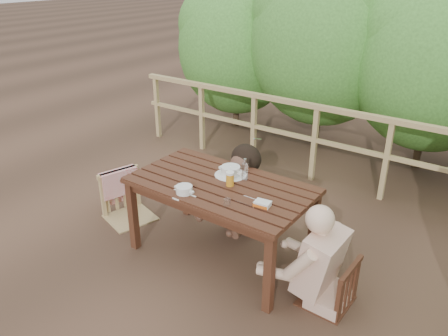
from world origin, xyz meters
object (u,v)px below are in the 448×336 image
Objects in this scene: chair_left at (126,179)px; chair_far at (255,186)px; table at (221,220)px; diner_right at (338,230)px; woman at (257,161)px; butter_tub at (263,205)px; soup_near at (184,190)px; bottle at (245,171)px; tumbler at (227,203)px; soup_far at (231,171)px; chair_right at (330,261)px; beer_glass at (230,180)px.

chair_left is 1.37m from chair_far.
chair_left is at bearing -177.62° from table.
diner_right is at bearing -72.83° from chair_left.
woman is 1.01m from butter_tub.
bottle reaches higher than soup_near.
tumbler is at bearing -46.48° from table.
bottle reaches higher than chair_far.
soup_far is at bearing 170.76° from bottle.
bottle is (0.20, -0.54, 0.15)m from woman.
table is 0.57m from tumbler.
table is at bearing 100.66° from woman.
soup_near is 1.85× the size of butter_tub.
chair_right is at bearing 13.93° from soup_near.
table is 1.17m from diner_right.
chair_far is at bearing 96.53° from woman.
butter_tub is at bearing -48.72° from chair_far.
diner_right is at bearing 17.14° from tumbler.
chair_right is at bearing 4.00° from butter_tub.
bottle is at bearing -9.24° from soup_far.
chair_left is 0.68× the size of diner_right.
beer_glass is at bearing -71.42° from chair_far.
chair_right is 2.72× the size of soup_far.
diner_right is 9.83× the size of beer_glass.
chair_left is (-1.20, -0.05, 0.10)m from table.
soup_far is at bearing 121.93° from tumbler.
soup_near is (-1.24, -0.31, 0.39)m from chair_right.
woman reaches higher than tumbler.
chair_left is 1.53m from tumbler.
woman is (-0.05, 0.70, 0.34)m from table.
chair_right is 1.34m from soup_near.
beer_glass is (0.09, 0.01, 0.45)m from table.
soup_near is 1.68× the size of beer_glass.
chair_left is 13.81× the size of tumbler.
chair_far is 6.08× the size of beer_glass.
beer_glass is (-1.03, 0.04, 0.12)m from diner_right.
soup_near is 0.42m from beer_glass.
soup_near is at bearing -124.77° from beer_glass.
chair_right is (2.30, 0.03, -0.07)m from chair_left.
chair_far is at bearing 84.66° from soup_near.
chair_left is 2.34m from diner_right.
bottle reaches higher than chair_right.
beer_glass is at bearing -90.64° from chair_right.
butter_tub is (0.24, 0.15, -0.01)m from tumbler.
bottle is at bearing 116.72° from woman.
beer_glass is (0.12, -0.18, 0.02)m from soup_far.
tumbler is 0.53× the size of butter_tub.
table is at bearing -82.41° from soup_far.
soup_far is 0.22m from beer_glass.
butter_tub is at bearing -38.90° from bottle.
tumbler is at bearing -154.43° from butter_tub.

